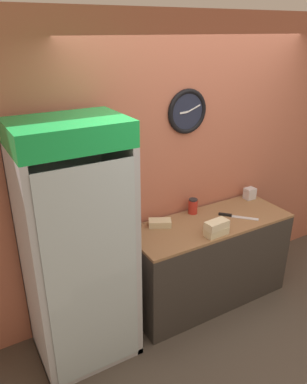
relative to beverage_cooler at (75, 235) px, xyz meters
The scene contains 10 objects.
ground_plane 1.92m from the beverage_cooler, 34.21° to the right, with size 14.00×14.00×0.00m, color #4C4238.
wall_back 1.37m from the beverage_cooler, 13.75° to the left, with size 5.20×0.10×2.70m.
prep_counter 1.46m from the beverage_cooler, ahead, with size 1.59×0.61×0.88m.
beverage_cooler is the anchor object (origin of this frame).
sandwich_stack_bottom 1.23m from the beverage_cooler, 12.25° to the right, with size 0.22×0.11×0.07m.
sandwich_stack_middle 1.22m from the beverage_cooler, 12.25° to the right, with size 0.22×0.12×0.07m.
sandwich_flat_left 0.88m from the beverage_cooler, ahead, with size 0.24×0.20×0.06m.
chefs_knife 1.57m from the beverage_cooler, ahead, with size 0.29×0.30×0.02m.
condiment_jar 1.28m from the beverage_cooler, ahead, with size 0.09×0.09×0.15m.
napkin_dispenser 2.00m from the beverage_cooler, ahead, with size 0.11×0.09×0.12m.
Camera 1 is at (-2.03, -1.58, 2.54)m, focal length 35.00 mm.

